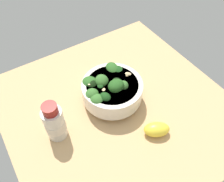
% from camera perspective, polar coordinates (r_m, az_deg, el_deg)
% --- Properties ---
extents(ground_plane, '(0.62, 0.62, 0.03)m').
position_cam_1_polar(ground_plane, '(0.69, 1.27, -4.46)').
color(ground_plane, tan).
extents(bowl_of_broccoli, '(0.17, 0.18, 0.11)m').
position_cam_1_polar(bowl_of_broccoli, '(0.66, -0.46, 0.46)').
color(bowl_of_broccoli, silver).
rests_on(bowl_of_broccoli, ground_plane).
extents(lemon_wedge, '(0.07, 0.08, 0.04)m').
position_cam_1_polar(lemon_wedge, '(0.62, 10.86, -9.18)').
color(lemon_wedge, yellow).
rests_on(lemon_wedge, ground_plane).
extents(bottle_tall, '(0.05, 0.05, 0.12)m').
position_cam_1_polar(bottle_tall, '(0.60, -13.87, -7.54)').
color(bottle_tall, beige).
rests_on(bottle_tall, ground_plane).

